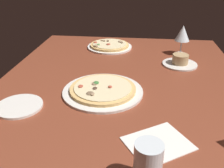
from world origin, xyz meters
TOP-DOWN VIEW (x-y plane):
  - dining_table at (0.00, 0.00)cm, footprint 150.00×110.00cm
  - pizza_main at (4.11, -7.03)cm, footprint 32.54×32.54cm
  - pizza_side at (-52.81, -11.29)cm, footprint 26.80×26.80cm
  - ramekin_on_saucer at (-29.39, 27.72)cm, footprint 17.51×17.51cm
  - wine_glass_near at (-45.90, 30.01)cm, footprint 8.11×8.11cm
  - water_glass at (47.96, 10.18)cm, footprint 6.85×6.85cm
  - side_plate at (18.71, -35.75)cm, footprint 16.98×16.98cm
  - paper_menu at (33.41, 13.69)cm, footprint 21.93×22.92cm

SIDE VIEW (x-z plane):
  - dining_table at x=0.00cm, z-range 0.00..4.00cm
  - paper_menu at x=33.41cm, z-range 4.00..4.30cm
  - side_plate at x=18.71cm, z-range 4.00..4.90cm
  - pizza_main at x=4.11cm, z-range 3.49..6.82cm
  - pizza_side at x=-52.81cm, z-range 3.53..6.89cm
  - ramekin_on_saucer at x=-29.39cm, z-range 3.17..8.73cm
  - water_glass at x=47.96cm, z-range 3.22..14.85cm
  - wine_glass_near at x=-45.90cm, z-range 7.37..23.69cm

